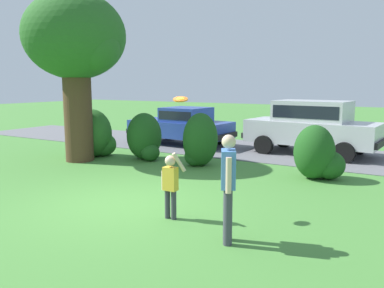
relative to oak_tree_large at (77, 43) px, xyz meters
name	(u,v)px	position (x,y,z in m)	size (l,w,h in m)	color
ground_plane	(124,203)	(4.24, -2.92, -3.77)	(80.00, 80.00, 0.00)	#478438
driveway_strip	(256,150)	(4.24, 4.73, -3.76)	(28.00, 4.40, 0.02)	slate
oak_tree_large	(77,43)	(0.00, 0.00, 0.00)	(3.22, 3.21, 5.37)	#513823
shrub_near_tree	(94,135)	(-0.14, 0.74, -3.03)	(1.40, 1.35, 1.65)	#286023
shrub_centre_left	(145,138)	(1.67, 1.22, -3.04)	(1.26, 1.19, 1.55)	#1E511C
shrub_centre	(200,141)	(3.77, 1.22, -3.02)	(1.04, 1.20, 1.63)	#1E511C
shrub_centre_right	(318,155)	(7.30, 1.35, -3.14)	(1.32, 1.11, 1.44)	#1E511C
parked_sedan	(182,125)	(1.13, 4.43, -2.92)	(4.50, 2.29, 1.56)	#28429E
parked_suv	(312,125)	(6.25, 4.94, -2.70)	(4.84, 2.40, 1.92)	silver
child_thrower	(170,182)	(5.67, -3.25, -3.06)	(0.46, 0.27, 1.29)	#383842
frisbee	(180,99)	(5.67, -2.89, -1.55)	(0.29, 0.28, 0.13)	orange
adult_onlooker	(228,183)	(7.06, -3.72, -2.79)	(0.36, 0.48, 1.74)	#3F3F4C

